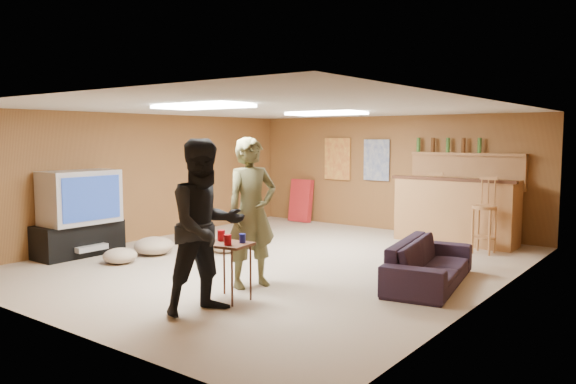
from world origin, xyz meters
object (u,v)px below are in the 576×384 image
Objects in this scene: person_olive at (252,213)px; bar_counter at (456,211)px; sofa at (429,263)px; person_black at (206,227)px; tv_body at (80,197)px; tray_table at (228,272)px.

bar_counter is at bearing 7.34° from person_olive.
bar_counter is 1.08× the size of sofa.
tv_body is at bearing 93.65° from person_black.
tv_body is 3.44m from tray_table.
person_black reaches higher than sofa.
sofa is at bearing 52.52° from tray_table.
sofa is (0.73, -2.83, -0.28)m from bar_counter.
person_black is at bearing -97.06° from bar_counter.
person_black is 0.97× the size of sofa.
sofa is 2.88× the size of tray_table.
bar_counter is 4.32m from person_olive.
person_olive reaches higher than bar_counter.
bar_counter is at bearing 47.00° from tv_body.
person_black is 0.74m from tray_table.
tv_body is at bearing 174.02° from tray_table.
tv_body is 0.55× the size of bar_counter.
sofa is at bearing -75.47° from bar_counter.
tray_table is (0.16, -0.60, -0.58)m from person_olive.
person_black is 2.87m from sofa.
tv_body is 0.61× the size of person_olive.
sofa is (1.68, 1.38, -0.63)m from person_olive.
person_black is 2.78× the size of tray_table.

